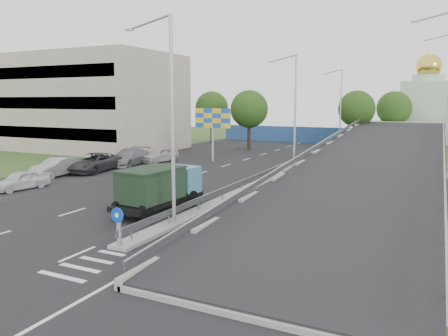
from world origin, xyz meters
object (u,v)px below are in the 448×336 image
Objects in this scene: lamp_post_far at (339,104)px; dump_truck at (160,187)px; sign_bollard at (119,227)px; billboard at (213,121)px; parked_car_d at (129,157)px; church at (426,107)px; parked_car_c at (94,163)px; lamp_post_near at (169,110)px; parked_car_b at (57,167)px; lamp_post_mid at (293,106)px; parked_car_e at (159,155)px; parked_car_a at (21,180)px.

dump_truck is at bearing -93.49° from lamp_post_far.
billboard is at bearing 109.21° from sign_bollard.
church is at bearing 48.10° from parked_car_d.
parked_car_c is at bearing 135.17° from sign_bollard.
lamp_post_far is (0.00, 40.00, 0.00)m from lamp_post_near.
dump_truck is (6.81, -19.60, -2.75)m from billboard.
lamp_post_near is at bearing -54.77° from parked_car_d.
lamp_post_far reaches higher than parked_car_b.
sign_bollard is 0.17× the size of lamp_post_near.
lamp_post_mid reaches higher than billboard.
dump_truck is 1.34× the size of parked_car_e.
billboard is at bearing 113.93° from dump_truck.
parked_car_e is (-13.83, 19.20, -5.04)m from lamp_post_near.
sign_bollard is 44.08m from lamp_post_far.
parked_car_d is at bearing -122.49° from lamp_post_far.
church is 49.70m from parked_car_c.
parked_car_c is (-15.60, 11.57, -4.99)m from lamp_post_near.
sign_bollard is at bearing -38.06° from parked_car_b.
parked_car_b is at bearing -95.64° from parked_car_e.
church is at bearing 52.01° from parked_car_c.
parked_car_c reaches higher than parked_car_a.
dump_truck is 16.17m from parked_car_c.
parked_car_b is at bearing -145.03° from lamp_post_mid.
parked_car_c reaches higher than parked_car_b.
dump_truck reaches higher than sign_bollard.
lamp_post_mid is at bearing -12.38° from billboard.
church reaches higher than dump_truck.
lamp_post_near is 1.83× the size of billboard.
church is at bearing 64.63° from parked_car_e.
church reaches higher than parked_car_a.
parked_car_d is (-12.97, 13.63, -0.62)m from dump_truck.
parked_car_e is at bearing -149.32° from billboard.
parked_car_a is at bearing -115.87° from church.
parked_car_b is 0.85× the size of parked_car_d.
lamp_post_near is 1.00× the size of lamp_post_mid.
lamp_post_mid is 0.73× the size of church.
lamp_post_far is 1.83× the size of billboard.
dump_truck is (-12.19, -51.60, -3.87)m from church.
parked_car_d is (0.33, 4.46, -0.01)m from parked_car_c.
parked_car_b reaches higher than parked_car_e.
lamp_post_mid is at bearing 89.74° from sign_bollard.
billboard reaches higher than dump_truck.
parked_car_e is at bearing 57.21° from parked_car_d.
lamp_post_mid is 2.11× the size of parked_car_b.
church reaches higher than sign_bollard.
lamp_post_far is 2.11× the size of parked_car_b.
sign_bollard is 0.17× the size of lamp_post_far.
church is at bearing 71.74° from parked_car_a.
parked_car_c reaches higher than parked_car_d.
parked_car_c is at bearing 70.38° from parked_car_b.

